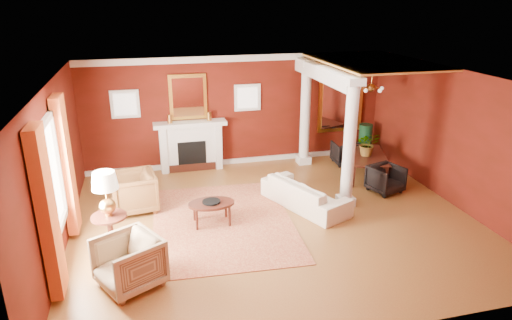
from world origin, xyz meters
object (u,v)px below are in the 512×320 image
object	(u,v)px
armchair_stripe	(129,260)
side_table	(107,199)
sofa	(305,189)
coffee_table	(211,205)
dining_table	(367,159)
armchair_leopard	(133,190)

from	to	relation	value
armchair_stripe	side_table	distance (m)	1.30
sofa	coffee_table	bearing A→B (deg)	74.57
armchair_stripe	dining_table	world-z (taller)	dining_table
armchair_leopard	coffee_table	world-z (taller)	armchair_leopard
coffee_table	sofa	bearing A→B (deg)	8.21
armchair_stripe	dining_table	distance (m)	6.64
armchair_leopard	side_table	distance (m)	1.76
armchair_leopard	coffee_table	xyz separation A→B (m)	(1.50, -1.01, -0.04)
armchair_stripe	side_table	size ratio (longest dim) A/B	0.60
armchair_leopard	coffee_table	bearing A→B (deg)	48.80
coffee_table	dining_table	size ratio (longest dim) A/B	0.56
sofa	coffee_table	xyz separation A→B (m)	(-2.08, -0.30, 0.02)
armchair_stripe	coffee_table	world-z (taller)	armchair_stripe
armchair_leopard	dining_table	distance (m)	5.72
dining_table	side_table	bearing A→B (deg)	128.32
armchair_leopard	side_table	world-z (taller)	side_table
dining_table	armchair_stripe	bearing A→B (deg)	138.44
sofa	dining_table	distance (m)	2.46
coffee_table	dining_table	world-z (taller)	dining_table
side_table	armchair_stripe	bearing A→B (deg)	-73.99
armchair_stripe	coffee_table	bearing A→B (deg)	109.12
coffee_table	side_table	bearing A→B (deg)	-162.21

